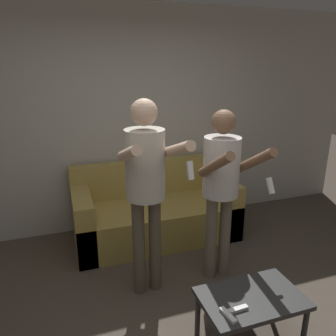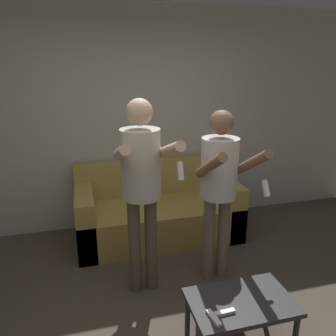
{
  "view_description": "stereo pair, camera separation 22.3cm",
  "coord_description": "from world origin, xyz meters",
  "px_view_note": "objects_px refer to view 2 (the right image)",
  "views": [
    {
      "loc": [
        -0.81,
        -1.77,
        2.02
      ],
      "look_at": [
        0.2,
        1.2,
        1.02
      ],
      "focal_mm": 35.0,
      "sensor_mm": 36.0,
      "label": 1
    },
    {
      "loc": [
        -0.6,
        -1.83,
        2.02
      ],
      "look_at": [
        0.2,
        1.2,
        1.02
      ],
      "focal_mm": 35.0,
      "sensor_mm": 36.0,
      "label": 2
    }
  ],
  "objects_px": {
    "couch": "(158,212)",
    "remote_near": "(214,318)",
    "person_standing_right": "(220,179)",
    "remote_far": "(224,313)",
    "coffee_table": "(241,306)",
    "person_standing_left": "(141,177)"
  },
  "relations": [
    {
      "from": "couch",
      "to": "person_standing_left",
      "type": "relative_size",
      "value": 1.07
    },
    {
      "from": "coffee_table",
      "to": "remote_far",
      "type": "height_order",
      "value": "remote_far"
    },
    {
      "from": "couch",
      "to": "person_standing_right",
      "type": "height_order",
      "value": "person_standing_right"
    },
    {
      "from": "coffee_table",
      "to": "remote_near",
      "type": "bearing_deg",
      "value": -154.78
    },
    {
      "from": "remote_far",
      "to": "remote_near",
      "type": "bearing_deg",
      "value": -163.11
    },
    {
      "from": "remote_far",
      "to": "person_standing_right",
      "type": "bearing_deg",
      "value": 70.26
    },
    {
      "from": "coffee_table",
      "to": "remote_far",
      "type": "xyz_separation_m",
      "value": [
        -0.17,
        -0.1,
        0.07
      ]
    },
    {
      "from": "person_standing_right",
      "to": "remote_far",
      "type": "xyz_separation_m",
      "value": [
        -0.33,
        -0.93,
        -0.6
      ]
    },
    {
      "from": "couch",
      "to": "remote_near",
      "type": "distance_m",
      "value": 1.94
    },
    {
      "from": "person_standing_right",
      "to": "remote_far",
      "type": "height_order",
      "value": "person_standing_right"
    },
    {
      "from": "coffee_table",
      "to": "remote_near",
      "type": "xyz_separation_m",
      "value": [
        -0.26,
        -0.12,
        0.07
      ]
    },
    {
      "from": "person_standing_left",
      "to": "coffee_table",
      "type": "height_order",
      "value": "person_standing_left"
    },
    {
      "from": "person_standing_right",
      "to": "remote_near",
      "type": "xyz_separation_m",
      "value": [
        -0.42,
        -0.96,
        -0.6
      ]
    },
    {
      "from": "couch",
      "to": "remote_far",
      "type": "relative_size",
      "value": 12.51
    },
    {
      "from": "remote_far",
      "to": "person_standing_left",
      "type": "bearing_deg",
      "value": 111.98
    },
    {
      "from": "person_standing_right",
      "to": "coffee_table",
      "type": "bearing_deg",
      "value": -101.03
    },
    {
      "from": "person_standing_left",
      "to": "coffee_table",
      "type": "xyz_separation_m",
      "value": [
        0.55,
        -0.84,
        -0.75
      ]
    },
    {
      "from": "person_standing_left",
      "to": "couch",
      "type": "bearing_deg",
      "value": 69.96
    },
    {
      "from": "remote_near",
      "to": "remote_far",
      "type": "height_order",
      "value": "same"
    },
    {
      "from": "remote_near",
      "to": "remote_far",
      "type": "relative_size",
      "value": 1.01
    },
    {
      "from": "person_standing_right",
      "to": "coffee_table",
      "type": "relative_size",
      "value": 2.22
    },
    {
      "from": "person_standing_right",
      "to": "remote_near",
      "type": "relative_size",
      "value": 10.72
    }
  ]
}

